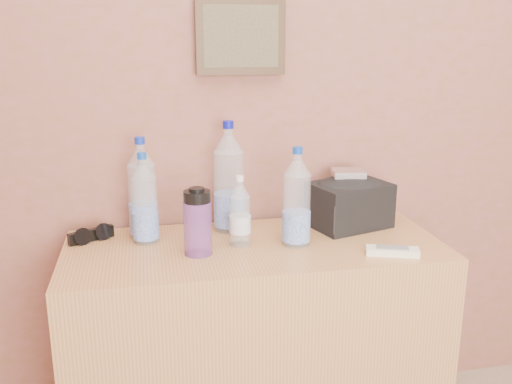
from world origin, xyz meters
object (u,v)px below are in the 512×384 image
(pet_large_a, at_px, (144,203))
(toiletry_bag, at_px, (349,202))
(pet_large_c, at_px, (229,183))
(pet_large_b, at_px, (143,194))
(ac_remote, at_px, (392,251))
(nalgene_bottle, at_px, (198,222))
(dresser, at_px, (255,349))
(sunglasses, at_px, (91,235))
(pet_small, at_px, (240,215))
(foil_packet, at_px, (348,173))
(pet_large_d, at_px, (297,202))

(pet_large_a, bearing_deg, toiletry_bag, 1.76)
(pet_large_c, bearing_deg, pet_large_b, -176.38)
(pet_large_a, distance_m, ac_remote, 0.79)
(nalgene_bottle, xyz_separation_m, toiletry_bag, (0.54, 0.16, -0.02))
(dresser, xyz_separation_m, sunglasses, (-0.52, 0.14, 0.40))
(pet_small, height_order, nalgene_bottle, pet_small)
(pet_small, bearing_deg, ac_remote, -21.61)
(pet_small, relative_size, foil_packet, 2.09)
(pet_large_b, distance_m, pet_large_c, 0.29)
(pet_large_b, xyz_separation_m, ac_remote, (0.74, -0.31, -0.14))
(sunglasses, bearing_deg, ac_remote, -48.24)
(ac_remote, bearing_deg, pet_large_a, 178.94)
(pet_large_c, bearing_deg, pet_small, -85.68)
(pet_small, relative_size, toiletry_bag, 0.88)
(pet_large_c, distance_m, pet_small, 0.17)
(pet_small, relative_size, ac_remote, 1.43)
(foil_packet, bearing_deg, dresser, -159.15)
(sunglasses, distance_m, ac_remote, 0.96)
(pet_large_a, height_order, pet_large_b, pet_large_b)
(pet_large_b, bearing_deg, pet_large_a, -84.43)
(dresser, height_order, pet_large_c, pet_large_c)
(dresser, xyz_separation_m, pet_large_d, (0.13, -0.02, 0.52))
(pet_large_b, bearing_deg, toiletry_bag, -2.11)
(sunglasses, bearing_deg, toiletry_bag, -31.14)
(pet_large_a, xyz_separation_m, pet_large_d, (0.47, -0.12, 0.01))
(pet_large_a, bearing_deg, dresser, -15.66)
(ac_remote, xyz_separation_m, toiletry_bag, (-0.04, 0.28, 0.08))
(pet_small, height_order, foil_packet, pet_small)
(pet_large_a, height_order, ac_remote, pet_large_a)
(dresser, height_order, foil_packet, foil_packet)
(ac_remote, bearing_deg, pet_large_d, 170.09)
(toiletry_bag, bearing_deg, pet_large_a, 164.49)
(pet_large_a, bearing_deg, foil_packet, 3.31)
(sunglasses, bearing_deg, foil_packet, -29.90)
(pet_large_c, height_order, sunglasses, pet_large_c)
(toiletry_bag, distance_m, foil_packet, 0.10)
(foil_packet, bearing_deg, nalgene_bottle, -161.59)
(pet_large_b, distance_m, pet_small, 0.33)
(dresser, relative_size, pet_large_a, 4.10)
(pet_large_a, height_order, nalgene_bottle, pet_large_a)
(pet_large_d, height_order, nalgene_bottle, pet_large_d)
(sunglasses, bearing_deg, pet_large_a, -43.06)
(pet_large_c, xyz_separation_m, toiletry_bag, (0.42, -0.04, -0.08))
(pet_large_b, distance_m, toiletry_bag, 0.71)
(toiletry_bag, bearing_deg, pet_large_c, 156.67)
(sunglasses, height_order, ac_remote, sunglasses)
(pet_small, bearing_deg, foil_packet, 17.55)
(pet_large_a, distance_m, pet_large_b, 0.05)
(ac_remote, distance_m, toiletry_bag, 0.30)
(nalgene_bottle, xyz_separation_m, foil_packet, (0.54, 0.18, 0.08))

